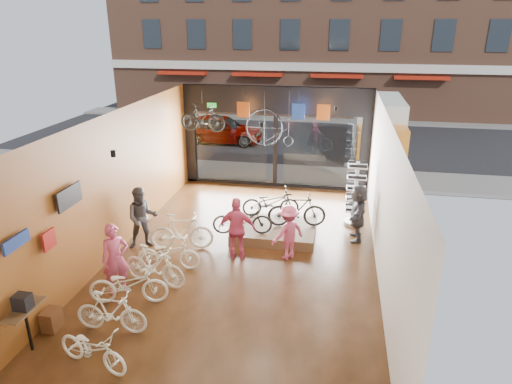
% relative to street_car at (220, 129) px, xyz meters
% --- Properties ---
extents(ground_plane, '(7.00, 12.00, 0.04)m').
position_rel_street_car_xyz_m(ground_plane, '(3.74, -12.00, -0.77)').
color(ground_plane, black).
rests_on(ground_plane, ground).
extents(ceiling, '(7.00, 12.00, 0.04)m').
position_rel_street_car_xyz_m(ceiling, '(3.74, -12.00, 3.07)').
color(ceiling, black).
rests_on(ceiling, ground).
extents(wall_left, '(0.04, 12.00, 3.80)m').
position_rel_street_car_xyz_m(wall_left, '(0.22, -12.00, 1.15)').
color(wall_left, brown).
rests_on(wall_left, ground).
extents(wall_right, '(0.04, 12.00, 3.80)m').
position_rel_street_car_xyz_m(wall_right, '(7.26, -12.00, 1.15)').
color(wall_right, beige).
rests_on(wall_right, ground).
extents(wall_back, '(7.00, 0.04, 3.80)m').
position_rel_street_car_xyz_m(wall_back, '(3.74, -18.02, 1.15)').
color(wall_back, beige).
rests_on(wall_back, ground).
extents(storefront, '(7.00, 0.26, 3.80)m').
position_rel_street_car_xyz_m(storefront, '(3.74, -6.00, 1.15)').
color(storefront, black).
rests_on(storefront, ground).
extents(exit_sign, '(0.35, 0.06, 0.18)m').
position_rel_street_car_xyz_m(exit_sign, '(1.34, -6.12, 2.30)').
color(exit_sign, '#198C26').
rests_on(exit_sign, storefront).
extents(street_road, '(30.00, 18.00, 0.02)m').
position_rel_street_car_xyz_m(street_road, '(3.74, 3.00, -0.76)').
color(street_road, black).
rests_on(street_road, ground).
extents(sidewalk_near, '(30.00, 2.40, 0.12)m').
position_rel_street_car_xyz_m(sidewalk_near, '(3.74, -4.80, -0.69)').
color(sidewalk_near, slate).
rests_on(sidewalk_near, ground).
extents(sidewalk_far, '(30.00, 2.00, 0.12)m').
position_rel_street_car_xyz_m(sidewalk_far, '(3.74, 7.00, -0.69)').
color(sidewalk_far, slate).
rests_on(sidewalk_far, ground).
extents(opposite_building, '(26.00, 5.00, 14.00)m').
position_rel_street_car_xyz_m(opposite_building, '(3.74, 9.50, 6.25)').
color(opposite_building, brown).
rests_on(opposite_building, ground).
extents(street_car, '(4.40, 1.77, 1.50)m').
position_rel_street_car_xyz_m(street_car, '(0.00, 0.00, 0.00)').
color(street_car, gray).
rests_on(street_car, street_road).
extents(box_truck, '(2.17, 6.50, 2.56)m').
position_rel_street_car_xyz_m(box_truck, '(7.91, -1.00, 0.53)').
color(box_truck, silver).
rests_on(box_truck, street_road).
extents(floor_bike_0, '(1.64, 0.92, 0.81)m').
position_rel_street_car_xyz_m(floor_bike_0, '(1.89, -16.47, -0.34)').
color(floor_bike_0, white).
rests_on(floor_bike_0, ground_plane).
extents(floor_bike_1, '(1.53, 0.45, 0.92)m').
position_rel_street_car_xyz_m(floor_bike_1, '(1.74, -15.45, -0.29)').
color(floor_bike_1, white).
rests_on(floor_bike_1, ground_plane).
extents(floor_bike_2, '(1.86, 0.98, 0.93)m').
position_rel_street_car_xyz_m(floor_bike_2, '(1.64, -14.42, -0.28)').
color(floor_bike_2, white).
rests_on(floor_bike_2, ground_plane).
extents(floor_bike_3, '(1.75, 0.82, 1.01)m').
position_rel_street_car_xyz_m(floor_bike_3, '(1.91, -13.59, -0.24)').
color(floor_bike_3, white).
rests_on(floor_bike_3, ground_plane).
extents(floor_bike_4, '(1.69, 0.75, 0.86)m').
position_rel_street_car_xyz_m(floor_bike_4, '(1.97, -12.81, -0.32)').
color(floor_bike_4, white).
rests_on(floor_bike_4, ground_plane).
extents(floor_bike_5, '(1.84, 0.86, 1.07)m').
position_rel_street_car_xyz_m(floor_bike_5, '(1.94, -11.73, -0.21)').
color(floor_bike_5, white).
rests_on(floor_bike_5, ground_plane).
extents(display_platform, '(2.40, 1.80, 0.30)m').
position_rel_street_car_xyz_m(display_platform, '(4.37, -10.42, -0.60)').
color(display_platform, '#462F1F').
rests_on(display_platform, ground_plane).
extents(display_bike_left, '(1.77, 0.89, 0.89)m').
position_rel_street_car_xyz_m(display_bike_left, '(3.54, -11.06, -0.01)').
color(display_bike_left, black).
rests_on(display_bike_left, display_platform).
extents(display_bike_mid, '(1.76, 0.76, 1.03)m').
position_rel_street_car_xyz_m(display_bike_mid, '(5.00, -10.28, 0.06)').
color(display_bike_mid, black).
rests_on(display_bike_mid, display_platform).
extents(display_bike_right, '(1.83, 0.93, 0.92)m').
position_rel_street_car_xyz_m(display_bike_right, '(4.14, -9.70, 0.01)').
color(display_bike_right, black).
rests_on(display_bike_right, display_platform).
extents(customer_0, '(0.75, 0.70, 1.71)m').
position_rel_street_car_xyz_m(customer_0, '(1.18, -14.03, 0.11)').
color(customer_0, '#CC4C72').
rests_on(customer_0, ground_plane).
extents(customer_1, '(1.06, 0.97, 1.77)m').
position_rel_street_car_xyz_m(customer_1, '(0.85, -11.78, 0.13)').
color(customer_1, '#3F3F44').
rests_on(customer_1, ground_plane).
extents(customer_2, '(1.03, 0.46, 1.73)m').
position_rel_street_car_xyz_m(customer_2, '(3.59, -11.97, 0.12)').
color(customer_2, '#CC4C72').
rests_on(customer_2, ground_plane).
extents(customer_3, '(1.10, 1.09, 1.52)m').
position_rel_street_car_xyz_m(customer_3, '(4.91, -11.71, 0.01)').
color(customer_3, '#CC4C72').
rests_on(customer_3, ground_plane).
extents(customer_5, '(0.51, 1.56, 1.68)m').
position_rel_street_car_xyz_m(customer_5, '(6.74, -10.22, 0.09)').
color(customer_5, '#3F3F44').
rests_on(customer_5, ground_plane).
extents(sunglasses_rack, '(0.69, 0.61, 2.03)m').
position_rel_street_car_xyz_m(sunglasses_rack, '(6.69, -9.13, 0.27)').
color(sunglasses_rack, white).
rests_on(sunglasses_rack, ground_plane).
extents(wall_merch, '(0.40, 2.40, 2.60)m').
position_rel_street_car_xyz_m(wall_merch, '(0.36, -15.50, 0.55)').
color(wall_merch, navy).
rests_on(wall_merch, wall_left).
extents(penny_farthing, '(1.60, 0.06, 1.28)m').
position_rel_street_car_xyz_m(penny_farthing, '(3.79, -7.27, 1.75)').
color(penny_farthing, black).
rests_on(penny_farthing, ceiling).
extents(hung_bike, '(1.60, 0.54, 0.95)m').
position_rel_street_car_xyz_m(hung_bike, '(1.48, -7.80, 2.18)').
color(hung_bike, black).
rests_on(hung_bike, ceiling).
extents(jersey_left, '(0.45, 0.03, 0.55)m').
position_rel_street_car_xyz_m(jersey_left, '(2.68, -6.80, 2.30)').
color(jersey_left, '#CC5919').
rests_on(jersey_left, ceiling).
extents(jersey_mid, '(0.45, 0.03, 0.55)m').
position_rel_street_car_xyz_m(jersey_mid, '(4.64, -6.80, 2.30)').
color(jersey_mid, '#1E3F99').
rests_on(jersey_mid, ceiling).
extents(jersey_right, '(0.45, 0.03, 0.55)m').
position_rel_street_car_xyz_m(jersey_right, '(5.50, -6.80, 2.30)').
color(jersey_right, '#CC5919').
rests_on(jersey_right, ceiling).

